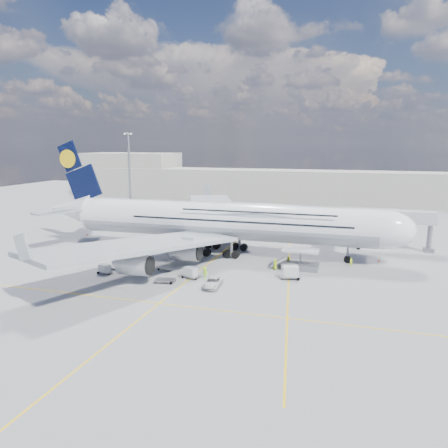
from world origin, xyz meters
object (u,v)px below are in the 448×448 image
(dolly_row_c, at_px, (165,280))
(dolly_nose_far, at_px, (291,272))
(airliner, at_px, (223,220))
(crew_nose, at_px, (351,262))
(service_van, at_px, (213,282))
(dolly_back, at_px, (111,267))
(catering_truck_outer, at_px, (214,213))
(cone_wing_left_inner, at_px, (208,237))
(crew_loader, at_px, (288,261))
(light_mast, at_px, (130,174))
(cone_wing_left_outer, at_px, (185,226))
(crew_wing, at_px, (115,259))
(dolly_row_a, at_px, (105,269))
(baggage_tug, at_px, (146,260))
(cone_tail, at_px, (87,234))
(cone_wing_right_inner, at_px, (129,263))
(dolly_row_b, at_px, (165,269))
(crew_tug, at_px, (205,273))
(catering_truck_inner, at_px, (241,229))
(cone_nose, at_px, (379,260))
(jet_bridge, at_px, (374,219))
(cone_wing_right_outer, at_px, (146,273))
(dolly_nose_near, at_px, (190,272))
(crew_van, at_px, (275,264))
(cargo_loader, at_px, (299,262))

(dolly_row_c, xyz_separation_m, dolly_nose_far, (19.23, 7.95, 0.79))
(airliner, xyz_separation_m, crew_nose, (25.43, -2.68, -6.02))
(service_van, bearing_deg, dolly_back, 164.81)
(catering_truck_outer, height_order, cone_wing_left_inner, catering_truck_outer)
(dolly_row_c, relative_size, crew_loader, 2.02)
(light_mast, height_order, crew_nose, light_mast)
(dolly_row_c, bearing_deg, cone_wing_left_outer, 93.69)
(crew_wing, bearing_deg, dolly_row_a, -164.30)
(airliner, height_order, dolly_row_c, airliner)
(catering_truck_outer, bearing_deg, baggage_tug, -76.41)
(airliner, distance_m, cone_tail, 38.27)
(cone_wing_right_inner, bearing_deg, baggage_tug, 35.08)
(dolly_row_b, relative_size, crew_nose, 1.66)
(crew_loader, bearing_deg, catering_truck_outer, 161.40)
(dolly_back, bearing_deg, catering_truck_outer, 92.65)
(crew_tug, bearing_deg, dolly_row_a, -155.55)
(airliner, bearing_deg, catering_truck_inner, 92.95)
(dolly_row_c, distance_m, dolly_nose_far, 20.82)
(dolly_row_a, bearing_deg, cone_nose, 42.75)
(cone_wing_left_outer, bearing_deg, dolly_row_b, -73.20)
(light_mast, xyz_separation_m, baggage_tug, (28.63, -46.70, -12.46))
(airliner, xyz_separation_m, jet_bridge, (29.55, 10.94, -0.02))
(catering_truck_outer, bearing_deg, cone_wing_right_inner, -79.32)
(airliner, xyz_separation_m, cone_wing_right_outer, (-8.41, -17.96, -6.64))
(light_mast, height_order, cone_wing_right_inner, light_mast)
(dolly_row_b, xyz_separation_m, crew_wing, (-10.86, 1.12, 0.62))
(dolly_nose_far, bearing_deg, crew_tug, -178.13)
(dolly_nose_far, bearing_deg, dolly_nose_near, -179.12)
(cone_wing_right_outer, distance_m, cone_tail, 37.98)
(cone_nose, distance_m, cone_wing_left_inner, 39.79)
(catering_truck_outer, distance_m, crew_van, 52.29)
(airliner, bearing_deg, dolly_row_b, -113.18)
(crew_van, bearing_deg, crew_nose, -118.95)
(dolly_nose_near, distance_m, catering_truck_inner, 35.98)
(cone_nose, height_order, cone_wing_left_inner, cone_wing_left_inner)
(crew_nose, relative_size, crew_tug, 0.85)
(light_mast, relative_size, cone_nose, 46.05)
(jet_bridge, xyz_separation_m, cone_wing_left_inner, (-37.35, 2.25, -6.57))
(baggage_tug, distance_m, cone_wing_left_outer, 35.81)
(light_mast, relative_size, dolly_nose_near, 7.83)
(jet_bridge, relative_size, dolly_nose_far, 4.98)
(cargo_loader, xyz_separation_m, crew_loader, (-2.20, 1.36, -0.34))
(dolly_row_a, relative_size, crew_van, 1.47)
(service_van, xyz_separation_m, cone_wing_right_inner, (-18.89, 7.56, -0.50))
(crew_van, distance_m, cone_nose, 21.15)
(crew_nose, xyz_separation_m, crew_wing, (-42.57, -10.86, 0.06))
(catering_truck_inner, xyz_separation_m, catering_truck_outer, (-12.87, 18.35, 0.42))
(dolly_row_c, bearing_deg, cone_wing_right_inner, 130.09)
(dolly_nose_far, height_order, catering_truck_inner, catering_truck_inner)
(dolly_nose_near, bearing_deg, crew_tug, 27.69)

